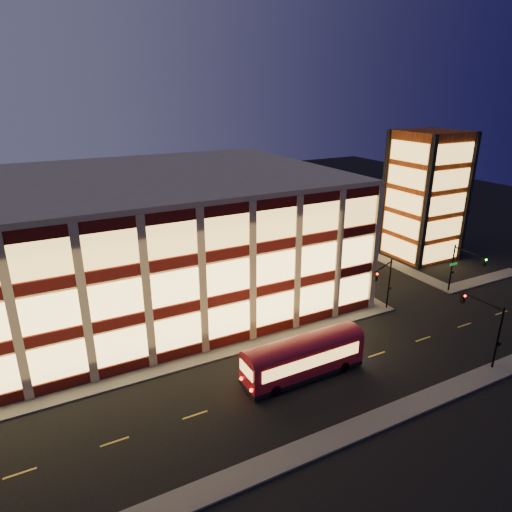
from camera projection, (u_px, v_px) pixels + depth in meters
ground at (192, 368)px, 40.52m from camera, size 200.00×200.00×0.00m
sidewalk_office_south at (156, 370)px, 40.01m from camera, size 54.00×2.00×0.15m
sidewalk_office_east at (303, 263)px, 64.68m from camera, size 2.00×30.00×0.15m
sidewalk_tower_south at (482, 280)px, 58.85m from camera, size 14.00×2.00×0.15m
sidewalk_tower_west at (364, 251)px, 69.50m from camera, size 2.00×30.00×0.15m
sidewalk_near at (262, 468)px, 29.71m from camera, size 100.00×2.00×0.15m
office_building at (111, 242)px, 50.78m from camera, size 50.45×30.45×14.50m
stair_tower at (425, 196)px, 64.84m from camera, size 8.60×8.60×18.00m
traffic_signal_far at (385, 279)px, 49.03m from camera, size 3.79×1.87×6.00m
traffic_signal_right at (463, 264)px, 53.27m from camera, size 1.20×4.37×6.00m
traffic_signal_near at (485, 320)px, 40.24m from camera, size 0.32×4.45×6.00m
trolley_bus at (303, 355)px, 38.74m from camera, size 10.94×2.94×3.70m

